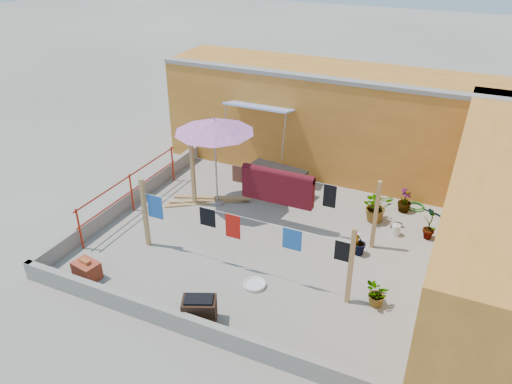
% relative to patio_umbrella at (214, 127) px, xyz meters
% --- Properties ---
extents(ground, '(80.00, 80.00, 0.00)m').
position_rel_patio_umbrella_xyz_m(ground, '(1.95, -1.11, -2.29)').
color(ground, '#9E998E').
rests_on(ground, ground).
extents(wall_back, '(11.00, 3.27, 3.21)m').
position_rel_patio_umbrella_xyz_m(wall_back, '(2.45, 3.58, -0.69)').
color(wall_back, orange).
rests_on(wall_back, ground).
extents(wall_right, '(2.40, 9.00, 3.20)m').
position_rel_patio_umbrella_xyz_m(wall_right, '(7.15, -1.11, -0.69)').
color(wall_right, orange).
rests_on(wall_right, ground).
extents(parapet_front, '(8.30, 0.16, 0.44)m').
position_rel_patio_umbrella_xyz_m(parapet_front, '(1.95, -4.69, -2.07)').
color(parapet_front, gray).
rests_on(parapet_front, ground).
extents(parapet_left, '(0.16, 7.30, 0.44)m').
position_rel_patio_umbrella_xyz_m(parapet_left, '(-2.13, -1.11, -2.07)').
color(parapet_left, gray).
rests_on(parapet_left, ground).
extents(red_railing, '(0.05, 4.20, 1.10)m').
position_rel_patio_umbrella_xyz_m(red_railing, '(-1.90, -1.31, -1.57)').
color(red_railing, '#A42210').
rests_on(red_railing, ground).
extents(clothesline_rig, '(5.09, 2.35, 1.80)m').
position_rel_patio_umbrella_xyz_m(clothesline_rig, '(1.94, -0.56, -1.23)').
color(clothesline_rig, tan).
rests_on(clothesline_rig, ground).
extents(patio_umbrella, '(2.42, 2.42, 2.56)m').
position_rel_patio_umbrella_xyz_m(patio_umbrella, '(0.00, 0.00, 0.00)').
color(patio_umbrella, gray).
rests_on(patio_umbrella, ground).
extents(outdoor_table, '(1.78, 1.06, 0.79)m').
position_rel_patio_umbrella_xyz_m(outdoor_table, '(1.27, 1.18, -1.58)').
color(outdoor_table, black).
rests_on(outdoor_table, ground).
extents(brick_stack, '(0.63, 0.51, 0.49)m').
position_rel_patio_umbrella_xyz_m(brick_stack, '(-1.00, -4.16, -2.08)').
color(brick_stack, '#AB4227').
rests_on(brick_stack, ground).
extents(lumber_pile, '(2.15, 1.40, 0.14)m').
position_rel_patio_umbrella_xyz_m(lumber_pile, '(-0.25, -0.07, -2.22)').
color(lumber_pile, tan).
rests_on(lumber_pile, ground).
extents(brazier, '(0.78, 0.67, 0.59)m').
position_rel_patio_umbrella_xyz_m(brazier, '(1.97, -4.31, -2.01)').
color(brazier, black).
rests_on(brazier, ground).
extents(white_basin, '(0.50, 0.50, 0.09)m').
position_rel_patio_umbrella_xyz_m(white_basin, '(2.49, -2.86, -2.25)').
color(white_basin, silver).
rests_on(white_basin, ground).
extents(water_jug_a, '(0.21, 0.21, 0.33)m').
position_rel_patio_umbrella_xyz_m(water_jug_a, '(4.87, 0.46, -2.15)').
color(water_jug_a, silver).
rests_on(water_jug_a, ground).
extents(water_jug_b, '(0.20, 0.20, 0.31)m').
position_rel_patio_umbrella_xyz_m(water_jug_b, '(4.03, -0.32, -2.16)').
color(water_jug_b, silver).
rests_on(water_jug_b, ground).
extents(green_hose, '(0.52, 0.52, 0.08)m').
position_rel_patio_umbrella_xyz_m(green_hose, '(5.11, 2.09, -2.26)').
color(green_hose, '#1B6B17').
rests_on(green_hose, ground).
extents(plant_back_a, '(1.00, 0.95, 0.87)m').
position_rel_patio_umbrella_xyz_m(plant_back_a, '(4.25, 0.94, -1.86)').
color(plant_back_a, '#1A5C1C').
rests_on(plant_back_a, ground).
extents(plant_back_b, '(0.45, 0.45, 0.67)m').
position_rel_patio_umbrella_xyz_m(plant_back_b, '(4.84, 1.75, -1.96)').
color(plant_back_b, '#1A5C1C').
rests_on(plant_back_b, ground).
extents(plant_right_a, '(0.58, 0.49, 0.93)m').
position_rel_patio_umbrella_xyz_m(plant_right_a, '(5.65, 0.65, -1.83)').
color(plant_right_a, '#1A5C1C').
rests_on(plant_right_a, ground).
extents(plant_right_b, '(0.45, 0.48, 0.69)m').
position_rel_patio_umbrella_xyz_m(plant_right_b, '(4.22, -0.77, -1.95)').
color(plant_right_b, '#1A5C1C').
rests_on(plant_right_b, ground).
extents(plant_right_c, '(0.51, 0.57, 0.58)m').
position_rel_patio_umbrella_xyz_m(plant_right_c, '(5.03, -2.38, -2.01)').
color(plant_right_c, '#1A5C1C').
rests_on(plant_right_c, ground).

